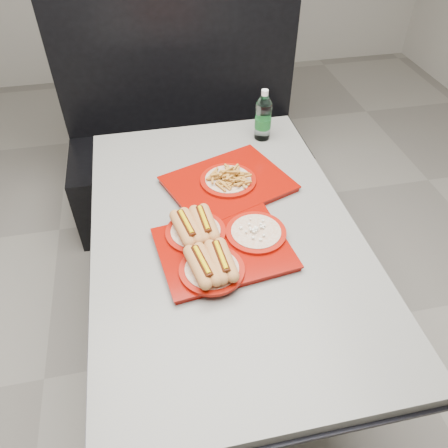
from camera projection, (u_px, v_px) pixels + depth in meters
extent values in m
plane|color=gray|center=(225.00, 346.00, 2.01)|extent=(6.00, 6.00, 0.00)
cylinder|color=black|center=(225.00, 343.00, 1.99)|extent=(0.52, 0.52, 0.05)
cylinder|color=black|center=(225.00, 295.00, 1.75)|extent=(0.11, 0.11, 0.66)
cube|color=black|center=(225.00, 237.00, 1.53)|extent=(0.92, 1.42, 0.01)
cube|color=gray|center=(225.00, 232.00, 1.51)|extent=(0.90, 1.40, 0.04)
cube|color=black|center=(190.00, 177.00, 2.59)|extent=(1.30, 0.55, 0.45)
cube|color=black|center=(178.00, 65.00, 2.37)|extent=(1.30, 0.10, 1.10)
cube|color=#7D0A03|center=(224.00, 250.00, 1.41)|extent=(0.44, 0.36, 0.02)
cube|color=#7D0A03|center=(224.00, 248.00, 1.40)|extent=(0.45, 0.37, 0.01)
cylinder|color=#8D0E04|center=(212.00, 270.00, 1.32)|extent=(0.20, 0.20, 0.01)
cylinder|color=beige|center=(212.00, 268.00, 1.32)|extent=(0.16, 0.16, 0.00)
cylinder|color=#8D0E04|center=(196.00, 232.00, 1.44)|extent=(0.20, 0.20, 0.01)
cylinder|color=beige|center=(196.00, 231.00, 1.44)|extent=(0.16, 0.16, 0.00)
cylinder|color=#8D0E04|center=(256.00, 232.00, 1.44)|extent=(0.20, 0.20, 0.01)
cylinder|color=beige|center=(256.00, 231.00, 1.44)|extent=(0.16, 0.16, 0.00)
cube|color=#7D0A03|center=(228.00, 185.00, 1.66)|extent=(0.51, 0.46, 0.02)
cube|color=#7D0A03|center=(228.00, 182.00, 1.65)|extent=(0.52, 0.47, 0.01)
cylinder|color=#8D0E04|center=(228.00, 180.00, 1.65)|extent=(0.21, 0.21, 0.01)
cylinder|color=beige|center=(228.00, 179.00, 1.64)|extent=(0.17, 0.17, 0.00)
cylinder|color=silver|center=(263.00, 121.00, 1.87)|extent=(0.07, 0.07, 0.16)
cylinder|color=#165922|center=(263.00, 123.00, 1.87)|extent=(0.07, 0.07, 0.05)
cone|color=silver|center=(264.00, 99.00, 1.80)|extent=(0.07, 0.07, 0.04)
cylinder|color=silver|center=(265.00, 93.00, 1.78)|extent=(0.03, 0.03, 0.02)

